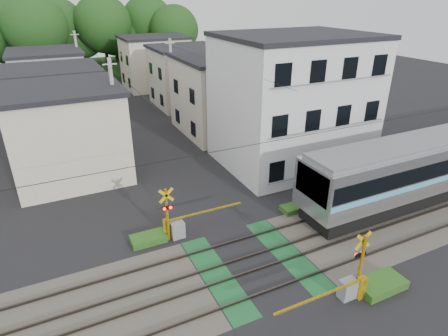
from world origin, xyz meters
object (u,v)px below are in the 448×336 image
crossing_signal_near (351,284)px  apartment_block (292,101)px  pedestrian (121,99)px  crossing_signal_far (175,226)px

crossing_signal_near → apartment_block: apartment_block is taller
crossing_signal_near → apartment_block: 14.95m
apartment_block → pedestrian: size_ratio=5.46×
crossing_signal_near → crossing_signal_far: size_ratio=1.00×
apartment_block → crossing_signal_far: bearing=-152.2°
crossing_signal_near → pedestrian: bearing=94.3°
crossing_signal_far → pedestrian: bearing=84.2°
crossing_signal_far → pedestrian: 26.49m
crossing_signal_near → crossing_signal_far: (-5.17, 7.31, 0.00)m
apartment_block → pedestrian: 22.49m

